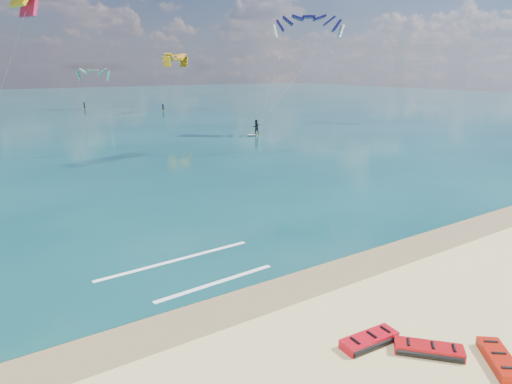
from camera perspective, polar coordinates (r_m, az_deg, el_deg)
ground at (r=51.99m, az=-23.54°, el=4.32°), size 320.00×320.00×0.00m
wet_sand_strip at (r=18.36m, az=-0.46°, el=-13.32°), size 320.00×2.40×0.01m
packed_kite_left at (r=16.26m, az=13.93°, el=-17.98°), size 2.28×1.16×0.37m
packed_kite_mid at (r=16.36m, az=20.73°, el=-18.36°), size 2.26×2.34×0.36m
packed_kite_right at (r=16.73m, az=28.08°, el=-18.46°), size 2.18×2.35×0.36m
kitesurfer_far at (r=62.11m, az=3.63°, el=15.55°), size 14.11×6.93×16.92m
shoreline_foam at (r=20.98m, az=-8.01°, el=-9.52°), size 7.76×3.63×0.01m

